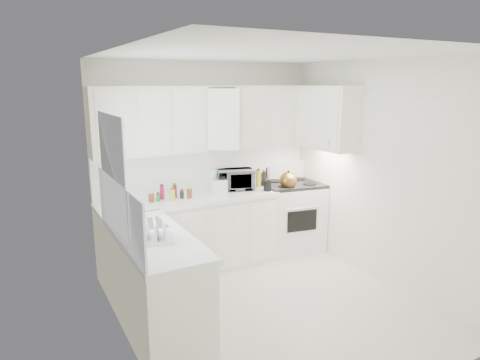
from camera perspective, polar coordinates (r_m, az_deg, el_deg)
floor at (r=4.81m, az=4.15°, el=-16.37°), size 3.20×3.20×0.00m
ceiling at (r=4.21m, az=4.75°, el=16.28°), size 3.20×3.20×0.00m
wall_back at (r=5.71m, az=-4.32°, el=2.25°), size 3.00×0.00×3.00m
wall_front at (r=3.17m, az=20.46°, el=-7.25°), size 3.00×0.00×3.00m
wall_left at (r=3.76m, az=-15.21°, el=-3.77°), size 0.00×3.20×3.20m
wall_right at (r=5.28m, az=18.24°, el=0.77°), size 0.00×3.20×3.20m
window_blinds at (r=4.03m, az=-16.32°, el=0.96°), size 0.06×0.96×1.06m
lower_cabinets_back at (r=5.52m, az=-6.60°, el=-7.34°), size 2.22×0.60×0.90m
lower_cabinets_left at (r=4.31m, az=-11.21°, el=-13.47°), size 0.60×1.60×0.90m
countertop_back at (r=5.36m, az=-6.69°, el=-2.60°), size 2.24×0.64×0.05m
countertop_left at (r=4.13m, az=-11.36°, el=-7.52°), size 0.64×1.62×0.05m
backsplash_back at (r=5.71m, az=-4.27°, el=1.50°), size 2.98×0.02×0.55m
backsplash_left at (r=3.97m, az=-15.69°, el=-4.04°), size 0.02×1.60×0.55m
upper_cabinets_back at (r=5.52m, az=-3.65°, el=4.02°), size 3.00×0.33×0.80m
upper_cabinets_right at (r=5.72m, az=11.28°, el=4.10°), size 0.33×0.90×0.80m
sink at (r=4.40m, az=-12.81°, el=-4.31°), size 0.42×0.38×0.30m
stove at (r=6.15m, az=6.81°, el=-3.55°), size 0.90×0.79×1.24m
tea_kettle at (r=5.81m, az=6.39°, el=0.11°), size 0.35×0.33×0.27m
frying_pan at (r=6.29m, az=7.40°, el=0.05°), size 0.39×0.50×0.04m
microwave at (r=5.71m, az=-0.65°, el=0.37°), size 0.53×0.39×0.32m
rice_cooker at (r=5.54m, az=-2.71°, el=-0.63°), size 0.25×0.25×0.21m
paper_towel at (r=5.70m, az=-3.56°, el=0.04°), size 0.12×0.12×0.27m
utensil_crock at (r=5.63m, az=3.65°, el=0.18°), size 0.11×0.11×0.33m
dish_rack at (r=3.95m, az=-11.93°, el=-6.39°), size 0.47×0.39×0.23m
spice_left_0 at (r=5.31m, az=-11.85°, el=-1.93°), size 0.06×0.06×0.13m
spice_left_1 at (r=5.25m, az=-10.78°, el=-2.06°), size 0.06×0.06×0.13m
spice_left_2 at (r=5.36m, az=-10.32°, el=-1.74°), size 0.06×0.06×0.13m
spice_left_3 at (r=5.30m, az=-9.24°, el=-1.87°), size 0.06×0.06×0.13m
spice_left_4 at (r=5.40m, az=-8.81°, el=-1.56°), size 0.06×0.06×0.13m
spice_left_5 at (r=5.35m, az=-7.72°, el=-1.68°), size 0.06×0.06×0.13m
spice_left_6 at (r=5.45m, az=-7.33°, el=-1.38°), size 0.06×0.06×0.13m
sauce_right_0 at (r=5.89m, az=1.42°, el=0.09°), size 0.06×0.06×0.19m
sauce_right_1 at (r=5.87m, az=2.18°, el=0.04°), size 0.06×0.06×0.19m
sauce_right_2 at (r=5.95m, az=2.34°, el=0.21°), size 0.06×0.06×0.19m
sauce_right_3 at (r=5.93m, az=3.10°, el=0.15°), size 0.06×0.06×0.19m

